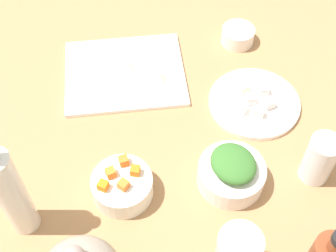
{
  "coord_description": "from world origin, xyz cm",
  "views": [
    {
      "loc": [
        12.69,
        57.97,
        86.54
      ],
      "look_at": [
        0.0,
        0.0,
        8.0
      ],
      "focal_mm": 49.63,
      "sensor_mm": 36.0,
      "label": 1
    }
  ],
  "objects_px": {
    "bottle_0": "(10,192)",
    "cutting_board": "(125,73)",
    "bowl_small_side": "(238,35)",
    "plate_tofu": "(254,103)",
    "bowl_greens": "(231,175)",
    "bowl_carrots": "(122,186)",
    "drinking_glass_0": "(320,159)"
  },
  "relations": [
    {
      "from": "cutting_board",
      "to": "bowl_greens",
      "type": "xyz_separation_m",
      "value": [
        -0.16,
        0.35,
        0.02
      ]
    },
    {
      "from": "bowl_small_side",
      "to": "drinking_glass_0",
      "type": "distance_m",
      "value": 0.42
    },
    {
      "from": "bowl_greens",
      "to": "bottle_0",
      "type": "bearing_deg",
      "value": 0.57
    },
    {
      "from": "cutting_board",
      "to": "bowl_small_side",
      "type": "distance_m",
      "value": 0.31
    },
    {
      "from": "bowl_greens",
      "to": "bottle_0",
      "type": "relative_size",
      "value": 0.49
    },
    {
      "from": "bowl_carrots",
      "to": "cutting_board",
      "type": "bearing_deg",
      "value": -99.72
    },
    {
      "from": "bowl_small_side",
      "to": "drinking_glass_0",
      "type": "height_order",
      "value": "drinking_glass_0"
    },
    {
      "from": "bowl_greens",
      "to": "bowl_carrots",
      "type": "distance_m",
      "value": 0.22
    },
    {
      "from": "bowl_carrots",
      "to": "drinking_glass_0",
      "type": "height_order",
      "value": "drinking_glass_0"
    },
    {
      "from": "cutting_board",
      "to": "plate_tofu",
      "type": "xyz_separation_m",
      "value": [
        -0.28,
        0.16,
        0.0
      ]
    },
    {
      "from": "bowl_carrots",
      "to": "bottle_0",
      "type": "bearing_deg",
      "value": 7.25
    },
    {
      "from": "cutting_board",
      "to": "bowl_carrots",
      "type": "distance_m",
      "value": 0.33
    },
    {
      "from": "bowl_greens",
      "to": "cutting_board",
      "type": "bearing_deg",
      "value": -64.63
    },
    {
      "from": "bowl_carrots",
      "to": "bowl_small_side",
      "type": "relative_size",
      "value": 1.45
    },
    {
      "from": "bowl_carrots",
      "to": "bowl_small_side",
      "type": "height_order",
      "value": "bowl_carrots"
    },
    {
      "from": "bowl_carrots",
      "to": "bottle_0",
      "type": "relative_size",
      "value": 0.44
    },
    {
      "from": "cutting_board",
      "to": "bowl_small_side",
      "type": "bearing_deg",
      "value": -169.95
    },
    {
      "from": "bowl_greens",
      "to": "drinking_glass_0",
      "type": "distance_m",
      "value": 0.18
    },
    {
      "from": "bottle_0",
      "to": "bowl_greens",
      "type": "bearing_deg",
      "value": -179.43
    },
    {
      "from": "plate_tofu",
      "to": "bowl_small_side",
      "type": "height_order",
      "value": "bowl_small_side"
    },
    {
      "from": "bottle_0",
      "to": "cutting_board",
      "type": "bearing_deg",
      "value": -125.52
    },
    {
      "from": "cutting_board",
      "to": "plate_tofu",
      "type": "height_order",
      "value": "plate_tofu"
    },
    {
      "from": "bowl_carrots",
      "to": "drinking_glass_0",
      "type": "relative_size",
      "value": 1.07
    },
    {
      "from": "bowl_carrots",
      "to": "bowl_small_side",
      "type": "distance_m",
      "value": 0.52
    },
    {
      "from": "cutting_board",
      "to": "bowl_small_side",
      "type": "xyz_separation_m",
      "value": [
        -0.31,
        -0.05,
        0.02
      ]
    },
    {
      "from": "bowl_greens",
      "to": "drinking_glass_0",
      "type": "height_order",
      "value": "drinking_glass_0"
    },
    {
      "from": "plate_tofu",
      "to": "bowl_greens",
      "type": "height_order",
      "value": "bowl_greens"
    },
    {
      "from": "bowl_carrots",
      "to": "bowl_small_side",
      "type": "bearing_deg",
      "value": -133.58
    },
    {
      "from": "bowl_small_side",
      "to": "bottle_0",
      "type": "bearing_deg",
      "value": 36.05
    },
    {
      "from": "plate_tofu",
      "to": "bowl_small_side",
      "type": "xyz_separation_m",
      "value": [
        -0.03,
        -0.21,
        0.01
      ]
    },
    {
      "from": "plate_tofu",
      "to": "bowl_small_side",
      "type": "distance_m",
      "value": 0.22
    },
    {
      "from": "bowl_small_side",
      "to": "cutting_board",
      "type": "bearing_deg",
      "value": 10.05
    }
  ]
}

